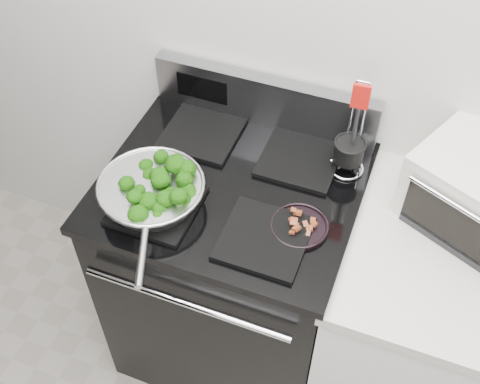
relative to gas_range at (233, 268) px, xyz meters
The scene contains 7 objects.
back_wall 0.97m from the gas_range, 48.22° to the left, with size 4.00×0.02×2.70m, color silver.
gas_range is the anchor object (origin of this frame).
counter 0.69m from the gas_range, ahead, with size 0.62×0.68×0.92m.
skillet 0.57m from the gas_range, 138.70° to the right, with size 0.32×0.49×0.07m.
broccoli_pile 0.59m from the gas_range, 139.28° to the right, with size 0.25×0.25×0.09m, color black, non-canonical shape.
bacon_plate 0.55m from the gas_range, 21.22° to the right, with size 0.17×0.17×0.04m.
utensil_holder 0.64m from the gas_range, 29.84° to the left, with size 0.11×0.11×0.34m.
Camera 1 is at (0.18, 0.25, 2.31)m, focal length 45.00 mm.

